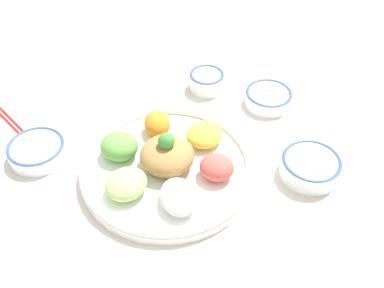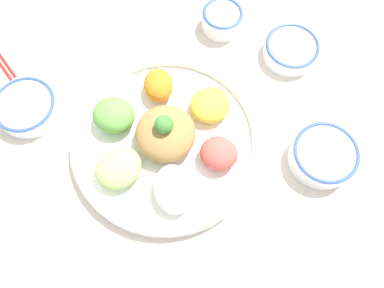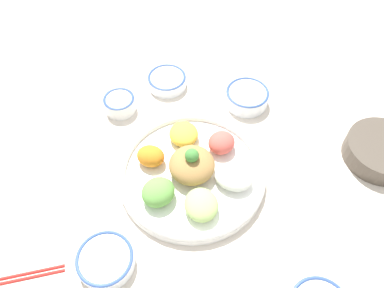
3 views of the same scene
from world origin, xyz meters
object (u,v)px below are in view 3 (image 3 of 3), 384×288
at_px(salad_platter, 191,171).
at_px(rice_bowl_blue, 247,97).
at_px(rice_bowl_plain, 120,103).
at_px(serving_spoon_main, 105,87).
at_px(sauce_bowl_red, 167,80).
at_px(chopsticks_pair_near, 10,279).
at_px(side_serving_bowl, 381,150).
at_px(sauce_bowl_far, 106,260).

height_order(salad_platter, rice_bowl_blue, salad_platter).
xyz_separation_m(rice_bowl_plain, serving_spoon_main, (-0.04, 0.10, -0.02)).
bearing_deg(salad_platter, sauce_bowl_red, 91.03).
xyz_separation_m(rice_bowl_blue, chopsticks_pair_near, (-0.62, -0.38, -0.02)).
height_order(rice_bowl_blue, side_serving_bowl, side_serving_bowl).
height_order(salad_platter, sauce_bowl_red, salad_platter).
relative_size(side_serving_bowl, serving_spoon_main, 1.40).
xyz_separation_m(sauce_bowl_red, serving_spoon_main, (-0.18, 0.03, -0.02)).
xyz_separation_m(rice_bowl_blue, side_serving_bowl, (0.27, -0.25, 0.00)).
relative_size(salad_platter, sauce_bowl_red, 3.22).
distance_m(rice_bowl_blue, chopsticks_pair_near, 0.72).
xyz_separation_m(sauce_bowl_far, serving_spoon_main, (0.03, 0.53, -0.02)).
bearing_deg(sauce_bowl_far, chopsticks_pair_near, 177.94).
bearing_deg(sauce_bowl_far, rice_bowl_plain, 80.94).
distance_m(salad_platter, serving_spoon_main, 0.40).
relative_size(salad_platter, rice_bowl_plain, 4.18).
height_order(sauce_bowl_far, side_serving_bowl, side_serving_bowl).
height_order(salad_platter, sauce_bowl_far, salad_platter).
height_order(salad_platter, side_serving_bowl, salad_platter).
height_order(sauce_bowl_red, side_serving_bowl, side_serving_bowl).
xyz_separation_m(salad_platter, side_serving_bowl, (0.47, -0.04, 0.00)).
bearing_deg(serving_spoon_main, sauce_bowl_far, -19.73).
xyz_separation_m(rice_bowl_blue, sauce_bowl_far, (-0.42, -0.38, -0.00)).
xyz_separation_m(salad_platter, rice_bowl_blue, (0.20, 0.21, -0.00)).
distance_m(salad_platter, chopsticks_pair_near, 0.45).
xyz_separation_m(salad_platter, chopsticks_pair_near, (-0.42, -0.17, -0.02)).
distance_m(sauce_bowl_red, serving_spoon_main, 0.18).
bearing_deg(rice_bowl_blue, sauce_bowl_red, 151.19).
distance_m(rice_bowl_blue, serving_spoon_main, 0.41).
bearing_deg(serving_spoon_main, rice_bowl_blue, 53.50).
bearing_deg(chopsticks_pair_near, sauce_bowl_far, 177.19).
xyz_separation_m(rice_bowl_plain, side_serving_bowl, (0.62, -0.29, 0.00)).
bearing_deg(rice_bowl_plain, serving_spoon_main, 111.61).
relative_size(rice_bowl_blue, rice_bowl_plain, 1.40).
bearing_deg(rice_bowl_blue, side_serving_bowl, -42.04).
bearing_deg(serving_spoon_main, salad_platter, 11.57).
height_order(side_serving_bowl, chopsticks_pair_near, side_serving_bowl).
bearing_deg(rice_bowl_blue, salad_platter, -133.91).
height_order(rice_bowl_blue, serving_spoon_main, rice_bowl_blue).
bearing_deg(chopsticks_pair_near, sauce_bowl_red, -130.69).
xyz_separation_m(side_serving_bowl, serving_spoon_main, (-0.66, 0.39, -0.03)).
relative_size(chopsticks_pair_near, serving_spoon_main, 1.75).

